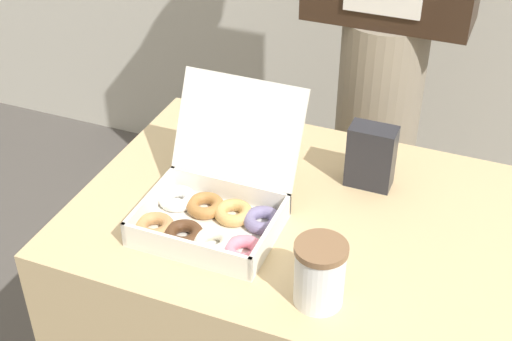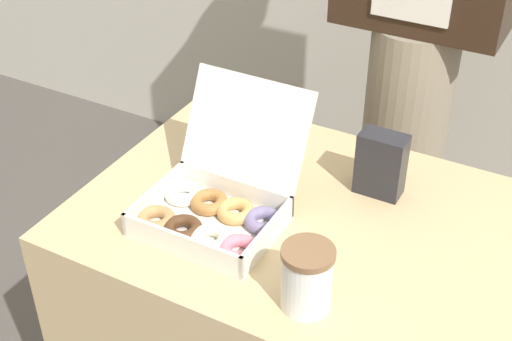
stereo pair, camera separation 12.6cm
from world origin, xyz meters
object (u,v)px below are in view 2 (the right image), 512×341
Objects in this scene: napkin_holder at (381,164)px; person_customer at (421,12)px; donut_box at (215,206)px; coffee_cup at (307,278)px.

person_customer is (-0.09, 0.48, 0.15)m from napkin_holder.
person_customer reaches higher than donut_box.
donut_box is 2.18× the size of napkin_holder.
donut_box is at bearing 154.31° from coffee_cup.
napkin_holder is (-0.01, 0.38, 0.01)m from coffee_cup.
napkin_holder is at bearing 45.04° from donut_box.
napkin_holder is (0.25, 0.25, 0.03)m from donut_box.
coffee_cup is 0.89× the size of napkin_holder.
donut_box is at bearing -134.96° from napkin_holder.
person_customer is at bearing 96.31° from coffee_cup.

